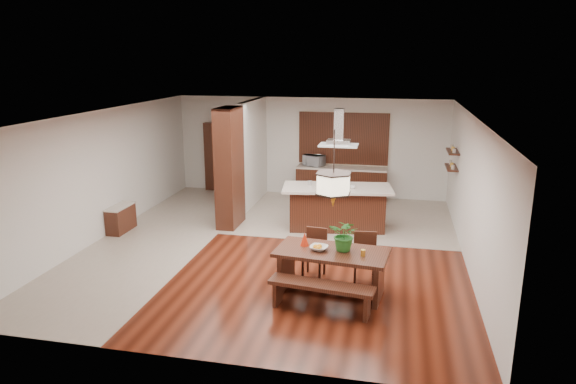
% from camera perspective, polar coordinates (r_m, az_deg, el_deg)
% --- Properties ---
extents(room_shell, '(9.00, 9.04, 2.92)m').
position_cam_1_polar(room_shell, '(10.82, -1.56, 4.25)').
color(room_shell, '#3C150B').
rests_on(room_shell, ground).
extents(tile_hallway, '(2.50, 9.00, 0.01)m').
position_cam_1_polar(tile_hallway, '(12.28, -14.11, -4.87)').
color(tile_hallway, '#B5A696').
rests_on(tile_hallway, ground).
extents(tile_kitchen, '(5.50, 4.00, 0.01)m').
position_cam_1_polar(tile_kitchen, '(13.52, 6.16, -2.67)').
color(tile_kitchen, '#B5A696').
rests_on(tile_kitchen, ground).
extents(soffit_band, '(8.00, 9.00, 0.02)m').
position_cam_1_polar(soffit_band, '(10.70, -1.59, 8.58)').
color(soffit_band, '#441C11').
rests_on(soffit_band, room_shell).
extents(partition_pier, '(0.45, 1.00, 2.90)m').
position_cam_1_polar(partition_pier, '(12.45, -6.52, 2.69)').
color(partition_pier, black).
rests_on(partition_pier, ground).
extents(partition_stub, '(0.18, 2.40, 2.90)m').
position_cam_1_polar(partition_stub, '(14.42, -3.89, 4.41)').
color(partition_stub, silver).
rests_on(partition_stub, ground).
extents(hallway_console, '(0.37, 0.88, 0.63)m').
position_cam_1_polar(hallway_console, '(12.84, -18.08, -2.84)').
color(hallway_console, black).
rests_on(hallway_console, ground).
extents(hallway_doorway, '(1.10, 0.20, 2.10)m').
position_cam_1_polar(hallway_doorway, '(15.91, -7.31, 3.84)').
color(hallway_doorway, black).
rests_on(hallway_doorway, ground).
extents(rear_counter, '(2.60, 0.62, 0.95)m').
position_cam_1_polar(rear_counter, '(15.04, 5.95, 1.01)').
color(rear_counter, black).
rests_on(rear_counter, ground).
extents(kitchen_window, '(2.60, 0.08, 1.50)m').
position_cam_1_polar(kitchen_window, '(15.05, 6.19, 5.96)').
color(kitchen_window, '#A97332').
rests_on(kitchen_window, room_shell).
extents(shelf_lower, '(0.26, 0.90, 0.04)m').
position_cam_1_polar(shelf_lower, '(13.28, 17.70, 2.61)').
color(shelf_lower, black).
rests_on(shelf_lower, room_shell).
extents(shelf_upper, '(0.26, 0.90, 0.04)m').
position_cam_1_polar(shelf_upper, '(13.20, 17.84, 4.31)').
color(shelf_upper, black).
rests_on(shelf_upper, room_shell).
extents(dining_table, '(2.01, 1.17, 0.80)m').
position_cam_1_polar(dining_table, '(9.03, 4.86, -7.76)').
color(dining_table, black).
rests_on(dining_table, ground).
extents(dining_bench, '(1.77, 0.60, 0.49)m').
position_cam_1_polar(dining_bench, '(8.56, 3.70, -11.60)').
color(dining_bench, black).
rests_on(dining_bench, ground).
extents(dining_chair_left, '(0.46, 0.46, 0.92)m').
position_cam_1_polar(dining_chair_left, '(9.71, 2.89, -6.86)').
color(dining_chair_left, black).
rests_on(dining_chair_left, ground).
extents(dining_chair_right, '(0.45, 0.45, 0.94)m').
position_cam_1_polar(dining_chair_right, '(9.52, 8.52, -7.41)').
color(dining_chair_right, black).
rests_on(dining_chair_right, ground).
extents(pendant_lantern, '(0.64, 0.64, 1.31)m').
position_cam_1_polar(pendant_lantern, '(8.53, 5.10, 2.57)').
color(pendant_lantern, beige).
rests_on(pendant_lantern, room_shell).
extents(foliage_plant, '(0.62, 0.57, 0.57)m').
position_cam_1_polar(foliage_plant, '(8.87, 6.37, -4.76)').
color(foliage_plant, '#256923').
rests_on(foliage_plant, dining_table).
extents(fruit_bowl, '(0.35, 0.35, 0.07)m').
position_cam_1_polar(fruit_bowl, '(8.95, 3.46, -6.22)').
color(fruit_bowl, beige).
rests_on(fruit_bowl, dining_table).
extents(napkin_cone, '(0.19, 0.19, 0.24)m').
position_cam_1_polar(napkin_cone, '(9.11, 1.86, -5.24)').
color(napkin_cone, red).
rests_on(napkin_cone, dining_table).
extents(gold_ornament, '(0.10, 0.10, 0.11)m').
position_cam_1_polar(gold_ornament, '(8.76, 8.33, -6.71)').
color(gold_ornament, gold).
rests_on(gold_ornament, dining_table).
extents(kitchen_island, '(2.69, 1.46, 1.06)m').
position_cam_1_polar(kitchen_island, '(12.37, 5.47, -1.70)').
color(kitchen_island, black).
rests_on(kitchen_island, ground).
extents(range_hood, '(0.90, 0.55, 0.87)m').
position_cam_1_polar(range_hood, '(11.97, 5.70, 7.16)').
color(range_hood, silver).
rests_on(range_hood, room_shell).
extents(island_cup, '(0.12, 0.12, 0.09)m').
position_cam_1_polar(island_cup, '(12.07, 7.22, 0.58)').
color(island_cup, silver).
rests_on(island_cup, kitchen_island).
extents(microwave, '(0.68, 0.58, 0.32)m').
position_cam_1_polar(microwave, '(15.03, 2.90, 3.53)').
color(microwave, silver).
rests_on(microwave, rear_counter).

